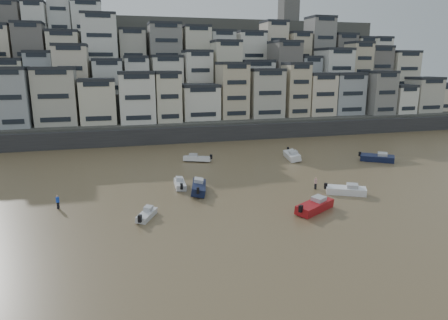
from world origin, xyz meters
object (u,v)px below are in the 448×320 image
object	(u,v)px
boat_a	(315,204)
boat_i	(292,154)
boat_h	(197,158)
boat_j	(147,213)
person_pink	(316,183)
boat_g	(377,157)
person_blue	(58,202)
boat_f	(180,183)
boat_b	(346,189)
boat_c	(199,186)

from	to	relation	value
boat_a	boat_i	distance (m)	26.84
boat_h	boat_j	world-z (taller)	boat_h
boat_i	person_pink	bearing A→B (deg)	-3.97
boat_g	person_pink	bearing A→B (deg)	-111.60
boat_h	person_pink	bearing A→B (deg)	146.58
person_blue	person_pink	world-z (taller)	same
boat_j	person_pink	xyz separation A→B (m)	(23.79, 4.74, 0.30)
boat_g	boat_f	size ratio (longest dim) A/B	1.32
person_pink	boat_b	bearing A→B (deg)	-47.94
boat_j	boat_c	size ratio (longest dim) A/B	0.67
person_pink	boat_i	bearing A→B (deg)	75.58
boat_h	boat_c	xyz separation A→B (m)	(-3.40, -17.42, 0.11)
boat_c	boat_i	size ratio (longest dim) A/B	0.94
boat_g	person_pink	xyz separation A→B (m)	(-18.59, -11.86, 0.01)
boat_f	boat_i	size ratio (longest dim) A/B	0.73
boat_h	person_blue	xyz separation A→B (m)	(-21.22, -19.21, 0.14)
person_blue	boat_f	bearing A→B (deg)	16.45
boat_b	person_pink	size ratio (longest dim) A/B	3.27
boat_h	boat_c	distance (m)	17.75
boat_i	person_pink	distance (m)	18.14
boat_c	boat_f	size ratio (longest dim) A/B	1.30
boat_i	boat_g	bearing A→B (deg)	78.38
boat_j	boat_f	world-z (taller)	boat_f
boat_a	boat_b	xyz separation A→B (m)	(7.12, 4.62, -0.09)
boat_g	boat_a	world-z (taller)	boat_a
boat_h	boat_f	world-z (taller)	boat_h
boat_j	boat_f	size ratio (longest dim) A/B	0.87
person_pink	boat_c	bearing A→B (deg)	169.23
person_pink	boat_h	bearing A→B (deg)	121.80
boat_a	boat_f	size ratio (longest dim) A/B	1.32
boat_h	boat_j	bearing A→B (deg)	91.05
boat_j	boat_b	size ratio (longest dim) A/B	0.73
boat_c	boat_b	size ratio (longest dim) A/B	1.09
boat_j	person_blue	bearing A→B (deg)	85.63
boat_g	person_pink	distance (m)	22.05
boat_a	boat_h	bearing A→B (deg)	76.20
boat_f	person_blue	distance (m)	16.36
person_blue	boat_c	bearing A→B (deg)	5.73
boat_j	boat_i	xyz separation A→B (m)	(28.31, 22.31, 0.33)
boat_c	boat_f	distance (m)	3.56
boat_c	boat_j	bearing A→B (deg)	148.82
boat_f	boat_i	bearing A→B (deg)	-59.56
person_pink	boat_f	bearing A→B (deg)	162.05
boat_c	person_pink	distance (m)	16.40
boat_h	boat_f	bearing A→B (deg)	93.98
boat_g	boat_i	bearing A→B (deg)	-166.21
boat_h	boat_a	world-z (taller)	boat_a
boat_a	boat_i	xyz separation A→B (m)	(8.77, 25.36, 0.03)
boat_h	boat_b	world-z (taller)	boat_b
boat_a	boat_j	size ratio (longest dim) A/B	1.52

